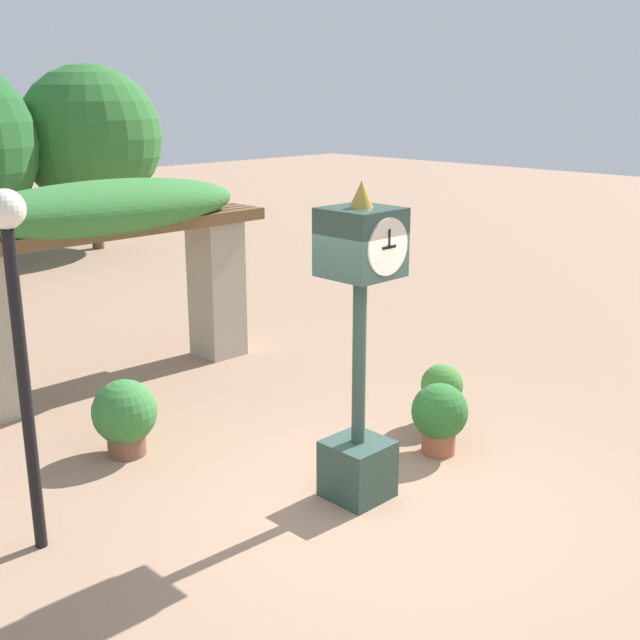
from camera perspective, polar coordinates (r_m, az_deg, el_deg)
name	(u,v)px	position (r m, az deg, el deg)	size (l,w,h in m)	color
ground_plane	(371,504)	(7.62, 3.67, -12.90)	(60.00, 60.00, 0.00)	#9E7A60
pedestal_clock	(359,341)	(7.15, 2.82, -1.51)	(0.60, 0.64, 2.95)	#2D473D
pergola	(105,239)	(10.35, -15.03, 5.58)	(4.58, 1.19, 2.63)	#A89E89
potted_plant_near_left	(442,394)	(9.24, 8.64, -5.19)	(0.48, 0.48, 0.71)	brown
potted_plant_near_right	(440,415)	(8.49, 8.50, -6.72)	(0.59, 0.59, 0.76)	#9E563D
potted_plant_far_left	(125,415)	(8.60, -13.71, -6.58)	(0.68, 0.68, 0.82)	brown
lamp_post	(15,303)	(6.58, -20.85, 1.11)	(0.30, 0.30, 2.98)	black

